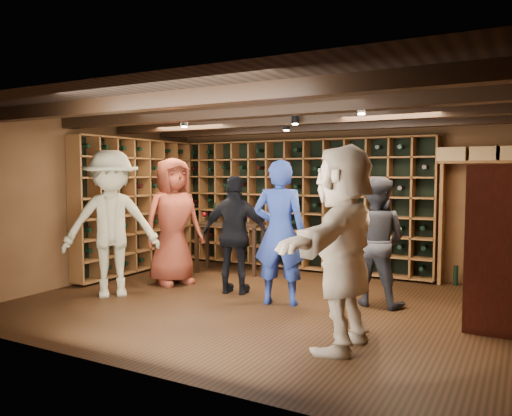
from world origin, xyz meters
The scene contains 13 objects.
ground centered at (0.00, 0.00, 0.00)m, with size 6.00×6.00×0.00m, color black.
room_shell centered at (0.00, 0.05, 2.42)m, with size 6.00×6.00×6.00m.
wine_rack_back centered at (-0.52, 2.33, 1.15)m, with size 4.65×0.30×2.20m.
wine_rack_left centered at (-2.83, 0.82, 1.15)m, with size 0.30×2.65×2.20m.
crate_shelf centered at (2.41, 2.32, 1.57)m, with size 1.20×0.32×2.07m.
display_cabinet centered at (2.71, 0.20, 0.86)m, with size 0.55×0.50×1.75m.
man_blue_shirt centered at (0.24, 0.08, 0.93)m, with size 0.68×0.45×1.86m, color navy.
man_grey_suit centered at (1.32, 0.64, 0.82)m, with size 0.80×0.62×1.65m, color black.
guest_red_floral centered at (-1.70, 0.37, 0.96)m, with size 0.94×0.61×1.92m, color maroon.
guest_woman_black centered at (-0.56, 0.31, 0.83)m, with size 0.97×0.40×1.66m, color black.
guest_khaki centered at (-1.97, -0.63, 1.00)m, with size 1.29×0.74×2.00m, color gray.
guest_beige centered at (1.47, -1.09, 0.98)m, with size 1.82×0.58×1.96m, color tan.
tasting_table centered at (-1.43, 1.56, 0.75)m, with size 1.21×0.76×1.13m.
Camera 1 is at (3.01, -5.64, 1.69)m, focal length 35.00 mm.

